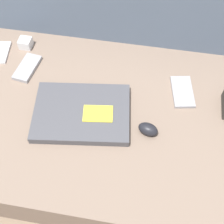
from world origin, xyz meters
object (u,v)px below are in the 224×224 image
(phone_silver, at_px, (182,92))
(phone_black, at_px, (1,52))
(laptop, at_px, (82,113))
(computer_mouse, at_px, (148,129))
(charger_brick, at_px, (26,43))
(phone_small, at_px, (27,68))

(phone_silver, distance_m, phone_black, 0.66)
(laptop, xyz_separation_m, computer_mouse, (0.21, -0.03, 0.00))
(phone_silver, height_order, charger_brick, charger_brick)
(phone_silver, xyz_separation_m, phone_black, (-0.65, 0.07, -0.00))
(phone_silver, relative_size, phone_small, 1.06)
(computer_mouse, xyz_separation_m, phone_small, (-0.44, 0.18, -0.01))
(phone_silver, height_order, phone_black, phone_silver)
(phone_small, bearing_deg, phone_black, 162.64)
(laptop, relative_size, phone_small, 2.52)
(laptop, xyz_separation_m, phone_silver, (0.30, 0.14, -0.01))
(phone_small, relative_size, charger_brick, 2.94)
(charger_brick, bearing_deg, laptop, -43.89)
(laptop, distance_m, computer_mouse, 0.21)
(phone_silver, bearing_deg, charger_brick, 157.79)
(laptop, bearing_deg, phone_small, 138.26)
(phone_silver, relative_size, charger_brick, 3.12)
(phone_black, bearing_deg, computer_mouse, -31.35)
(computer_mouse, height_order, phone_small, computer_mouse)
(phone_small, bearing_deg, laptop, -26.09)
(computer_mouse, distance_m, phone_silver, 0.19)
(laptop, bearing_deg, phone_black, 141.05)
(laptop, relative_size, computer_mouse, 4.63)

